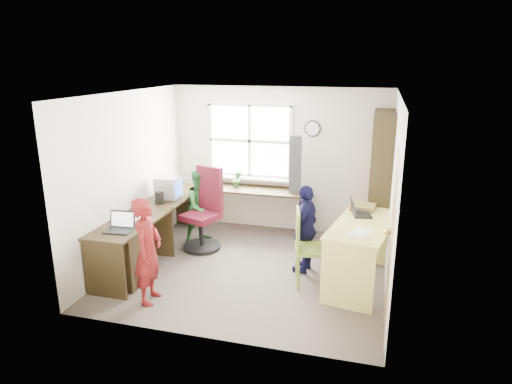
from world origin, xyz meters
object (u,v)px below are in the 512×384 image
at_px(right_desk, 362,240).
at_px(person_red, 148,251).
at_px(cd_tower, 295,164).
at_px(swivel_chair, 205,214).
at_px(crt_monitor, 168,188).
at_px(wooden_chair, 307,244).
at_px(potted_plant, 237,180).
at_px(person_green, 201,206).
at_px(person_navy, 306,229).
at_px(laptop_right, 358,211).
at_px(bookshelf, 380,186).
at_px(laptop_left, 120,226).
at_px(l_desk, 155,237).

height_order(right_desk, person_red, person_red).
bearing_deg(cd_tower, right_desk, -58.17).
height_order(swivel_chair, crt_monitor, swivel_chair).
height_order(wooden_chair, potted_plant, potted_plant).
relative_size(right_desk, person_red, 1.19).
xyz_separation_m(cd_tower, person_green, (-1.39, -0.61, -0.63)).
bearing_deg(person_navy, laptop_right, 107.48).
relative_size(swivel_chair, cd_tower, 1.36).
bearing_deg(person_green, person_navy, -75.75).
distance_m(cd_tower, person_navy, 1.44).
xyz_separation_m(potted_plant, person_navy, (1.37, -1.26, -0.27)).
xyz_separation_m(swivel_chair, cd_tower, (1.23, 0.85, 0.67)).
height_order(wooden_chair, laptop_right, laptop_right).
relative_size(bookshelf, person_green, 1.81).
xyz_separation_m(swivel_chair, wooden_chair, (1.70, -0.77, 0.00)).
distance_m(right_desk, laptop_left, 3.06).
bearing_deg(swivel_chair, person_red, -71.82).
bearing_deg(wooden_chair, crt_monitor, 149.16).
bearing_deg(crt_monitor, right_desk, -11.96).
bearing_deg(person_red, cd_tower, -32.26).
height_order(l_desk, bookshelf, bookshelf).
xyz_separation_m(crt_monitor, person_red, (0.53, -1.68, -0.27)).
distance_m(wooden_chair, cd_tower, 1.81).
height_order(cd_tower, person_navy, cd_tower).
xyz_separation_m(wooden_chair, cd_tower, (-0.46, 1.62, 0.67)).
xyz_separation_m(laptop_left, person_green, (0.41, 1.67, -0.22)).
xyz_separation_m(person_red, person_navy, (1.66, 1.31, -0.04)).
relative_size(potted_plant, person_red, 0.21).
distance_m(bookshelf, cd_tower, 1.36).
bearing_deg(laptop_right, laptop_left, 98.65).
bearing_deg(laptop_right, right_desk, -176.41).
relative_size(laptop_left, cd_tower, 0.39).
height_order(l_desk, wooden_chair, wooden_chair).
distance_m(wooden_chair, person_red, 1.98).
relative_size(bookshelf, laptop_left, 5.91).
distance_m(potted_plant, person_navy, 1.88).
relative_size(right_desk, cd_tower, 1.69).
distance_m(potted_plant, person_green, 0.80).
distance_m(laptop_right, cd_tower, 1.61).
bearing_deg(cd_tower, person_navy, -79.21).
bearing_deg(potted_plant, laptop_left, -109.65).
distance_m(l_desk, laptop_right, 2.79).
height_order(laptop_left, cd_tower, cd_tower).
relative_size(swivel_chair, person_navy, 1.03).
distance_m(laptop_left, person_green, 1.73).
distance_m(crt_monitor, person_red, 1.79).
relative_size(swivel_chair, person_green, 1.08).
height_order(laptop_right, cd_tower, cd_tower).
relative_size(wooden_chair, crt_monitor, 2.82).
height_order(laptop_right, person_green, person_green).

